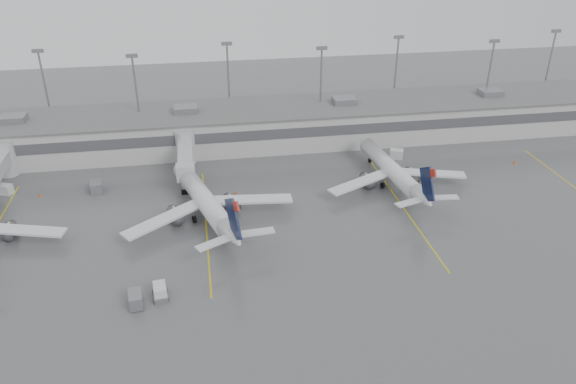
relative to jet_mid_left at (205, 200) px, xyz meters
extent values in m
plane|color=#525355|center=(17.34, -26.31, -3.39)|extent=(260.00, 260.00, 0.00)
cube|color=#B0B0AB|center=(17.34, 31.69, 0.61)|extent=(150.00, 16.00, 8.00)
cube|color=#47474C|center=(17.34, 23.64, 1.61)|extent=(150.00, 0.15, 2.20)
cube|color=#606060|center=(17.34, 31.69, 4.66)|extent=(152.00, 17.00, 0.30)
cube|color=slate|center=(-37.66, 31.69, 5.41)|extent=(5.00, 4.00, 1.30)
cube|color=slate|center=(67.34, 31.69, 5.41)|extent=(5.00, 4.00, 1.30)
cylinder|color=gray|center=(-32.66, 41.19, 6.61)|extent=(0.44, 0.44, 20.00)
cube|color=slate|center=(-32.66, 41.19, 16.81)|extent=(2.40, 0.50, 0.80)
cylinder|color=gray|center=(-12.66, 33.69, 6.61)|extent=(0.44, 0.44, 20.00)
cube|color=slate|center=(-12.66, 33.69, 16.81)|extent=(2.40, 0.50, 0.80)
cylinder|color=gray|center=(7.34, 41.19, 6.61)|extent=(0.44, 0.44, 20.00)
cube|color=slate|center=(7.34, 41.19, 16.81)|extent=(2.40, 0.50, 0.80)
cylinder|color=gray|center=(27.34, 33.69, 6.61)|extent=(0.44, 0.44, 20.00)
cube|color=slate|center=(27.34, 33.69, 16.81)|extent=(2.40, 0.50, 0.80)
cylinder|color=gray|center=(47.34, 41.19, 6.61)|extent=(0.44, 0.44, 20.00)
cube|color=slate|center=(47.34, 41.19, 16.81)|extent=(2.40, 0.50, 0.80)
cylinder|color=gray|center=(67.34, 33.69, 6.61)|extent=(0.44, 0.44, 20.00)
cube|color=slate|center=(67.34, 33.69, 16.81)|extent=(2.40, 0.50, 0.80)
cylinder|color=gray|center=(87.34, 41.19, 6.61)|extent=(0.44, 0.44, 20.00)
cube|color=slate|center=(87.34, 41.19, 16.81)|extent=(2.40, 0.50, 0.80)
cylinder|color=#A7A9AC|center=(-38.16, 23.69, 0.11)|extent=(4.00, 4.00, 7.00)
cylinder|color=#A7A9AC|center=(-3.16, 23.69, 0.11)|extent=(4.00, 4.00, 7.00)
cube|color=#A7A9AC|center=(-3.16, 17.19, 0.91)|extent=(2.80, 13.00, 2.60)
cube|color=#A7A9AC|center=(-3.16, 9.69, 0.91)|extent=(3.40, 2.40, 3.00)
cylinder|color=gray|center=(-3.16, 9.69, -1.99)|extent=(0.70, 0.70, 2.80)
cube|color=black|center=(-3.16, 9.69, -3.04)|extent=(2.20, 1.20, 0.70)
cube|color=#D5BB0C|center=(-0.16, -2.31, -3.39)|extent=(0.25, 40.00, 0.01)
cube|color=#D5BB0C|center=(34.84, -2.31, -3.39)|extent=(0.25, 40.00, 0.01)
cube|color=silver|center=(-29.03, -3.11, -1.10)|extent=(13.79, 5.53, 0.36)
cylinder|color=silver|center=(-0.47, 1.56, -0.07)|extent=(10.16, 24.32, 3.33)
cone|color=silver|center=(-4.39, 14.74, -0.07)|extent=(4.07, 3.93, 3.33)
cone|color=silver|center=(3.75, -12.57, 0.38)|extent=(4.77, 6.26, 3.33)
cube|color=silver|center=(-7.02, -3.63, -0.95)|extent=(13.50, 10.56, 0.39)
cube|color=silver|center=(7.86, 0.80, -0.95)|extent=(14.48, 3.23, 0.39)
cube|color=black|center=(3.91, -13.10, 3.59)|extent=(2.10, 6.08, 7.25)
cube|color=#9F160C|center=(4.32, -14.48, 6.47)|extent=(0.96, 2.24, 2.11)
cylinder|color=black|center=(-3.32, 11.12, -2.89)|extent=(0.66, 1.07, 1.00)
cylinder|color=black|center=(-2.06, -1.23, -2.78)|extent=(0.83, 1.31, 1.22)
cylinder|color=black|center=(2.40, 0.10, -2.78)|extent=(0.83, 1.31, 1.22)
cylinder|color=silver|center=(35.46, 7.99, -0.31)|extent=(5.51, 22.84, 3.09)
cone|color=silver|center=(34.08, 20.67, -0.31)|extent=(3.38, 3.20, 3.09)
cone|color=silver|center=(36.93, -5.62, 0.11)|extent=(3.62, 5.45, 3.09)
cube|color=silver|center=(28.60, 4.34, -1.13)|extent=(13.30, 7.92, 0.36)
cube|color=silver|center=(42.93, 5.90, -1.13)|extent=(13.64, 5.36, 0.36)
cube|color=black|center=(36.99, -6.13, 3.09)|extent=(0.93, 5.79, 6.73)
cube|color=#9F160C|center=(37.13, -7.46, 5.77)|extent=(0.53, 2.10, 1.95)
cylinder|color=black|center=(34.46, 17.19, -2.93)|extent=(0.46, 0.96, 0.93)
cylinder|color=black|center=(33.53, 5.71, -2.83)|extent=(0.58, 1.18, 1.13)
cylinder|color=black|center=(37.83, 6.17, -2.83)|extent=(0.58, 1.18, 1.13)
cube|color=silver|center=(-7.08, -20.90, -2.38)|extent=(2.00, 2.88, 2.02)
cube|color=slate|center=(-7.08, -20.90, -3.00)|extent=(2.28, 3.35, 0.79)
cylinder|color=black|center=(-8.11, -19.90, -3.08)|extent=(0.32, 0.65, 0.63)
cylinder|color=black|center=(-6.32, -19.68, -3.08)|extent=(0.32, 0.65, 0.63)
cylinder|color=black|center=(-7.83, -22.12, -3.08)|extent=(0.32, 0.65, 0.63)
cylinder|color=black|center=(-6.05, -21.90, -3.08)|extent=(0.32, 0.65, 0.63)
cube|color=slate|center=(-10.28, -22.10, -2.34)|extent=(2.15, 3.30, 1.89)
cylinder|color=black|center=(-11.19, -21.09, -3.08)|extent=(0.32, 0.65, 0.62)
cylinder|color=black|center=(-9.37, -23.11, -3.08)|extent=(0.32, 0.65, 0.62)
cube|color=silver|center=(-36.70, 15.01, -2.48)|extent=(3.04, 2.55, 1.84)
cube|color=silver|center=(-2.73, 10.73, -2.42)|extent=(2.92, 2.09, 1.95)
cube|color=silver|center=(40.63, 18.36, -2.42)|extent=(3.21, 2.69, 1.94)
cube|color=slate|center=(-19.97, 13.04, -2.36)|extent=(2.56, 3.60, 2.07)
cone|color=#FF4105|center=(-30.20, 12.87, -3.03)|extent=(0.46, 0.46, 0.73)
cone|color=#FF4105|center=(5.70, 7.87, -3.06)|extent=(0.42, 0.42, 0.67)
cone|color=#FF4105|center=(33.91, 10.21, -3.01)|extent=(0.48, 0.48, 0.76)
cone|color=#FF4105|center=(64.02, 11.64, -3.00)|extent=(0.49, 0.49, 0.78)
camera|label=1|loc=(0.18, -84.89, 45.97)|focal=35.00mm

